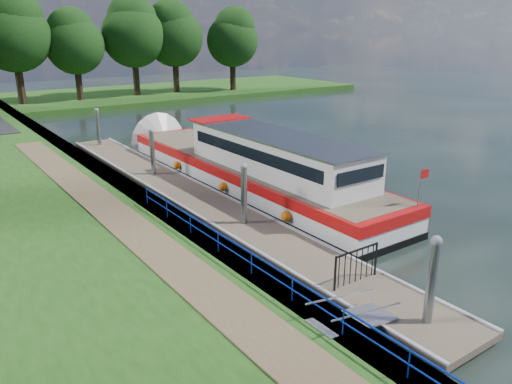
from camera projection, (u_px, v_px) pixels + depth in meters
ground at (410, 325)px, 14.22m from camera, size 160.00×160.00×0.00m
bank_edge at (127, 194)px, 24.35m from camera, size 1.10×90.00×0.78m
far_bank at (127, 96)px, 61.08m from camera, size 60.00×18.00×0.60m
footpath at (150, 243)px, 17.77m from camera, size 1.60×40.00×0.05m
blue_fence at (271, 270)px, 14.64m from camera, size 0.04×18.04×0.72m
pontoon at (193, 199)px, 24.26m from camera, size 2.50×30.00×0.56m
mooring_piles at (192, 177)px, 23.92m from camera, size 0.30×27.30×3.55m
gangway at (353, 319)px, 13.40m from camera, size 2.58×1.00×0.92m
gate_panel at (356, 261)px, 15.57m from camera, size 1.85×0.05×1.15m
barge at (243, 166)px, 26.72m from camera, size 4.36×21.15×4.78m
horizon_trees at (0, 30)px, 48.66m from camera, size 54.38×10.03×12.87m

